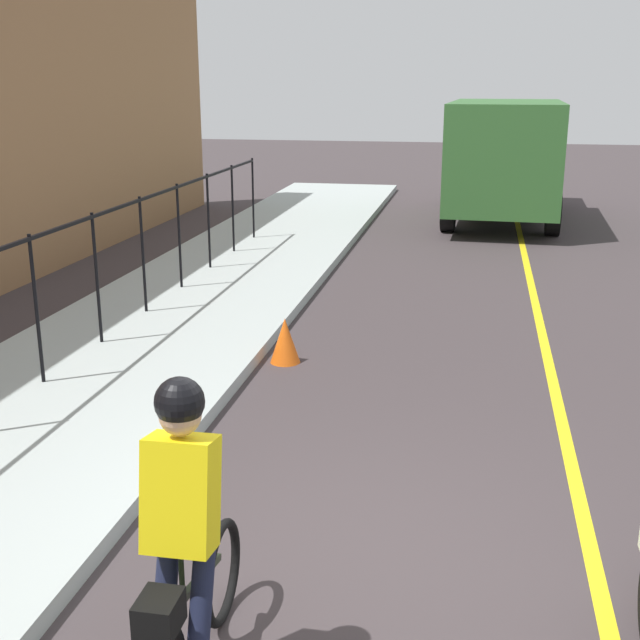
% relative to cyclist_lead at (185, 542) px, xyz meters
% --- Properties ---
extents(ground_plane, '(80.00, 80.00, 0.00)m').
position_rel_cyclist_lead_xyz_m(ground_plane, '(1.48, -0.76, -0.91)').
color(ground_plane, '#3B3334').
extents(lane_line_centre, '(36.00, 0.12, 0.01)m').
position_rel_cyclist_lead_xyz_m(lane_line_centre, '(1.48, -2.36, -0.91)').
color(lane_line_centre, yellow).
rests_on(lane_line_centre, ground).
extents(cyclist_lead, '(1.71, 0.36, 1.83)m').
position_rel_cyclist_lead_xyz_m(cyclist_lead, '(0.00, 0.00, 0.00)').
color(cyclist_lead, black).
rests_on(cyclist_lead, ground).
extents(box_truck_background, '(6.79, 2.73, 2.78)m').
position_rel_cyclist_lead_xyz_m(box_truck_background, '(16.46, -1.98, 0.64)').
color(box_truck_background, '#30612C').
rests_on(box_truck_background, ground).
extents(traffic_cone_near, '(0.36, 0.36, 0.55)m').
position_rel_cyclist_lead_xyz_m(traffic_cone_near, '(5.41, 0.74, -0.64)').
color(traffic_cone_near, '#E85C13').
rests_on(traffic_cone_near, ground).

